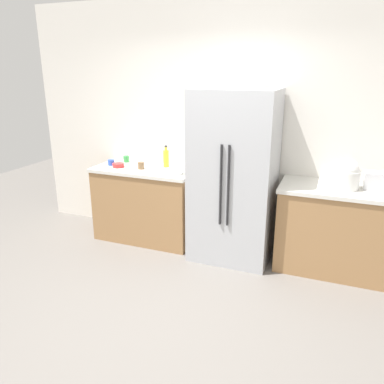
{
  "coord_description": "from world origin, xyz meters",
  "views": [
    {
      "loc": [
        1.25,
        -2.55,
        2.09
      ],
      "look_at": [
        0.08,
        0.44,
        1.05
      ],
      "focal_mm": 35.52,
      "sensor_mm": 36.0,
      "label": 1
    }
  ],
  "objects_px": {
    "refrigerator": "(234,177)",
    "toaster": "(378,181)",
    "rice_cooker": "(346,175)",
    "cup_a": "(111,162)",
    "bowl_b": "(118,165)",
    "cup_d": "(141,165)",
    "bottle_a": "(166,158)",
    "cup_b": "(126,159)",
    "bowl_a": "(175,171)"
  },
  "relations": [
    {
      "from": "refrigerator",
      "to": "bowl_b",
      "type": "xyz_separation_m",
      "value": [
        -1.47,
        -0.03,
        0.01
      ]
    },
    {
      "from": "cup_d",
      "to": "bowl_a",
      "type": "xyz_separation_m",
      "value": [
        0.48,
        -0.06,
        -0.01
      ]
    },
    {
      "from": "cup_d",
      "to": "bowl_a",
      "type": "bearing_deg",
      "value": -7.26
    },
    {
      "from": "bowl_a",
      "to": "bowl_b",
      "type": "relative_size",
      "value": 1.24
    },
    {
      "from": "rice_cooker",
      "to": "cup_d",
      "type": "bearing_deg",
      "value": -178.54
    },
    {
      "from": "cup_a",
      "to": "rice_cooker",
      "type": "bearing_deg",
      "value": 0.6
    },
    {
      "from": "refrigerator",
      "to": "bottle_a",
      "type": "relative_size",
      "value": 7.11
    },
    {
      "from": "rice_cooker",
      "to": "bowl_a",
      "type": "xyz_separation_m",
      "value": [
        -1.83,
        -0.12,
        -0.11
      ]
    },
    {
      "from": "cup_a",
      "to": "cup_d",
      "type": "relative_size",
      "value": 0.96
    },
    {
      "from": "cup_a",
      "to": "cup_d",
      "type": "height_order",
      "value": "cup_d"
    },
    {
      "from": "bottle_a",
      "to": "cup_d",
      "type": "relative_size",
      "value": 3.06
    },
    {
      "from": "toaster",
      "to": "cup_b",
      "type": "relative_size",
      "value": 3.15
    },
    {
      "from": "rice_cooker",
      "to": "cup_a",
      "type": "distance_m",
      "value": 2.75
    },
    {
      "from": "cup_b",
      "to": "toaster",
      "type": "bearing_deg",
      "value": -1.92
    },
    {
      "from": "bowl_a",
      "to": "bowl_b",
      "type": "xyz_separation_m",
      "value": [
        -0.78,
        0.04,
        -0.01
      ]
    },
    {
      "from": "refrigerator",
      "to": "toaster",
      "type": "bearing_deg",
      "value": 5.68
    },
    {
      "from": "toaster",
      "to": "bottle_a",
      "type": "distance_m",
      "value": 2.37
    },
    {
      "from": "cup_d",
      "to": "bowl_b",
      "type": "relative_size",
      "value": 0.62
    },
    {
      "from": "cup_b",
      "to": "bowl_b",
      "type": "relative_size",
      "value": 0.58
    },
    {
      "from": "bottle_a",
      "to": "cup_b",
      "type": "distance_m",
      "value": 0.6
    },
    {
      "from": "cup_a",
      "to": "bowl_b",
      "type": "height_order",
      "value": "cup_a"
    },
    {
      "from": "refrigerator",
      "to": "cup_a",
      "type": "xyz_separation_m",
      "value": [
        -1.6,
        0.03,
        0.02
      ]
    },
    {
      "from": "cup_b",
      "to": "bowl_a",
      "type": "distance_m",
      "value": 0.88
    },
    {
      "from": "cup_d",
      "to": "bowl_b",
      "type": "distance_m",
      "value": 0.31
    },
    {
      "from": "bowl_b",
      "to": "toaster",
      "type": "bearing_deg",
      "value": 3.32
    },
    {
      "from": "refrigerator",
      "to": "bowl_a",
      "type": "distance_m",
      "value": 0.69
    },
    {
      "from": "cup_a",
      "to": "bowl_a",
      "type": "bearing_deg",
      "value": -5.64
    },
    {
      "from": "refrigerator",
      "to": "bowl_b",
      "type": "height_order",
      "value": "refrigerator"
    },
    {
      "from": "refrigerator",
      "to": "rice_cooker",
      "type": "height_order",
      "value": "refrigerator"
    },
    {
      "from": "rice_cooker",
      "to": "cup_b",
      "type": "relative_size",
      "value": 3.8
    },
    {
      "from": "bottle_a",
      "to": "bowl_b",
      "type": "distance_m",
      "value": 0.6
    },
    {
      "from": "bowl_b",
      "to": "cup_d",
      "type": "bearing_deg",
      "value": 4.17
    },
    {
      "from": "rice_cooker",
      "to": "bottle_a",
      "type": "xyz_separation_m",
      "value": [
        -2.07,
        0.14,
        -0.03
      ]
    },
    {
      "from": "refrigerator",
      "to": "rice_cooker",
      "type": "distance_m",
      "value": 1.15
    },
    {
      "from": "refrigerator",
      "to": "toaster",
      "type": "distance_m",
      "value": 1.46
    },
    {
      "from": "cup_a",
      "to": "cup_b",
      "type": "bearing_deg",
      "value": 67.3
    },
    {
      "from": "toaster",
      "to": "cup_a",
      "type": "height_order",
      "value": "toaster"
    },
    {
      "from": "toaster",
      "to": "bowl_b",
      "type": "distance_m",
      "value": 2.92
    },
    {
      "from": "cup_d",
      "to": "refrigerator",
      "type": "bearing_deg",
      "value": 0.16
    },
    {
      "from": "refrigerator",
      "to": "cup_d",
      "type": "relative_size",
      "value": 21.79
    },
    {
      "from": "bottle_a",
      "to": "cup_d",
      "type": "distance_m",
      "value": 0.32
    },
    {
      "from": "bowl_a",
      "to": "bottle_a",
      "type": "bearing_deg",
      "value": 131.69
    },
    {
      "from": "rice_cooker",
      "to": "bottle_a",
      "type": "height_order",
      "value": "rice_cooker"
    },
    {
      "from": "bottle_a",
      "to": "cup_b",
      "type": "xyz_separation_m",
      "value": [
        -0.59,
        0.04,
        -0.07
      ]
    },
    {
      "from": "toaster",
      "to": "cup_d",
      "type": "xyz_separation_m",
      "value": [
        -2.61,
        -0.15,
        -0.04
      ]
    },
    {
      "from": "cup_a",
      "to": "cup_d",
      "type": "bearing_deg",
      "value": -3.87
    },
    {
      "from": "toaster",
      "to": "bowl_a",
      "type": "height_order",
      "value": "toaster"
    },
    {
      "from": "refrigerator",
      "to": "rice_cooker",
      "type": "xyz_separation_m",
      "value": [
        1.14,
        0.06,
        0.12
      ]
    },
    {
      "from": "rice_cooker",
      "to": "toaster",
      "type": "bearing_deg",
      "value": 16.17
    },
    {
      "from": "bowl_a",
      "to": "cup_b",
      "type": "bearing_deg",
      "value": 159.62
    }
  ]
}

